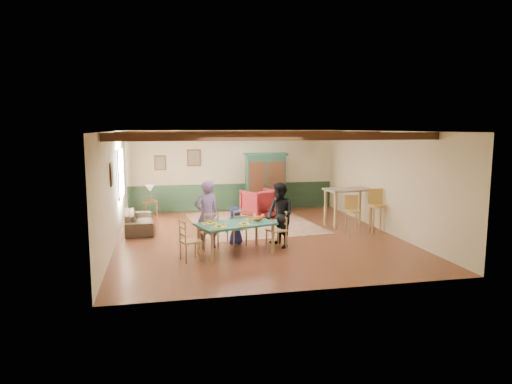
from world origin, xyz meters
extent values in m
plane|color=#5A2919|center=(0.00, 0.00, 0.00)|extent=(8.00, 8.00, 0.00)
cube|color=beige|center=(0.00, 4.00, 1.35)|extent=(7.00, 0.02, 2.70)
cube|color=beige|center=(-3.50, 0.00, 1.35)|extent=(0.02, 8.00, 2.70)
cube|color=beige|center=(3.50, 0.00, 1.35)|extent=(0.02, 8.00, 2.70)
cube|color=white|center=(0.00, 0.00, 2.70)|extent=(7.00, 8.00, 0.02)
cube|color=#1D3622|center=(0.00, 3.98, 0.45)|extent=(6.95, 0.03, 0.90)
cube|color=#321A0E|center=(0.00, -2.30, 2.61)|extent=(6.95, 0.16, 0.16)
cube|color=#321A0E|center=(0.00, 0.40, 2.61)|extent=(6.95, 0.16, 0.16)
cube|color=#321A0E|center=(0.00, 3.00, 2.61)|extent=(6.95, 0.16, 0.16)
imported|color=#7F5FA4|center=(-1.38, -0.85, 0.80)|extent=(0.67, 0.54, 1.59)
imported|color=black|center=(0.30, -1.09, 0.76)|extent=(0.78, 0.88, 1.52)
imported|color=navy|center=(-0.68, -0.63, 0.46)|extent=(0.52, 0.42, 0.93)
cube|color=tan|center=(0.21, 1.70, 0.01)|extent=(3.75, 4.31, 0.01)
cube|color=#153528|center=(0.96, 3.28, 0.99)|extent=(1.42, 0.62, 1.97)
imported|color=#551119|center=(0.62, 2.43, 0.45)|extent=(1.26, 1.28, 0.89)
imported|color=#352A21|center=(-3.02, 1.37, 0.27)|extent=(0.81, 1.87, 0.54)
camera|label=1|loc=(-2.39, -11.20, 2.78)|focal=32.00mm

